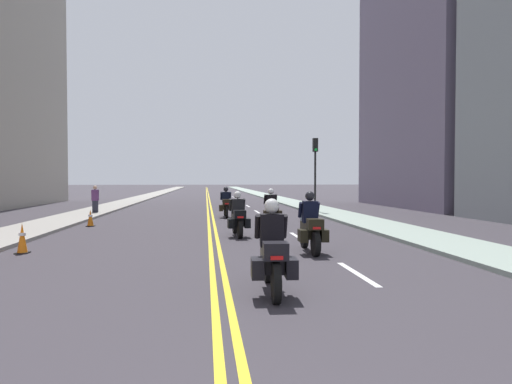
% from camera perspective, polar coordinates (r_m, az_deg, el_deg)
% --- Properties ---
extents(ground_plane, '(264.00, 264.00, 0.00)m').
position_cam_1_polar(ground_plane, '(48.91, -6.25, -0.74)').
color(ground_plane, '#353138').
extents(sidewalk_left, '(2.39, 144.00, 0.12)m').
position_cam_1_polar(sidewalk_left, '(49.37, -14.40, -0.69)').
color(sidewalk_left, gray).
rests_on(sidewalk_left, ground).
extents(sidewalk_right, '(2.39, 144.00, 0.12)m').
position_cam_1_polar(sidewalk_right, '(49.45, 1.89, -0.63)').
color(sidewalk_right, '#8B9C90').
rests_on(sidewalk_right, ground).
extents(centreline_yellow_inner, '(0.12, 132.00, 0.01)m').
position_cam_1_polar(centreline_yellow_inner, '(48.91, -6.39, -0.73)').
color(centreline_yellow_inner, yellow).
rests_on(centreline_yellow_inner, ground).
extents(centreline_yellow_outer, '(0.12, 132.00, 0.01)m').
position_cam_1_polar(centreline_yellow_outer, '(48.91, -6.11, -0.73)').
color(centreline_yellow_outer, yellow).
rests_on(centreline_yellow_outer, ground).
extents(lane_dashes_white, '(0.14, 56.40, 0.01)m').
position_cam_1_polar(lane_dashes_white, '(30.10, -0.52, -2.17)').
color(lane_dashes_white, silver).
rests_on(lane_dashes_white, ground).
extents(building_right_1, '(8.71, 13.90, 19.50)m').
position_cam_1_polar(building_right_1, '(35.92, 23.88, 13.95)').
color(building_right_1, slate).
rests_on(building_right_1, ground).
extents(motorcycle_0, '(0.78, 2.13, 1.65)m').
position_cam_1_polar(motorcycle_0, '(7.69, 2.11, -8.19)').
color(motorcycle_0, black).
rests_on(motorcycle_0, ground).
extents(motorcycle_1, '(0.77, 2.11, 1.66)m').
position_cam_1_polar(motorcycle_1, '(12.05, 7.09, -4.70)').
color(motorcycle_1, black).
rests_on(motorcycle_1, ground).
extents(motorcycle_2, '(0.78, 2.12, 1.57)m').
position_cam_1_polar(motorcycle_2, '(15.39, -2.38, -3.40)').
color(motorcycle_2, black).
rests_on(motorcycle_2, ground).
extents(motorcycle_3, '(0.77, 2.23, 1.60)m').
position_cam_1_polar(motorcycle_3, '(19.13, 1.99, -2.35)').
color(motorcycle_3, black).
rests_on(motorcycle_3, ground).
extents(motorcycle_4, '(0.77, 2.28, 1.61)m').
position_cam_1_polar(motorcycle_4, '(23.28, -3.91, -1.64)').
color(motorcycle_4, black).
rests_on(motorcycle_4, ground).
extents(traffic_cone_1, '(0.33, 0.33, 0.72)m').
position_cam_1_polar(traffic_cone_1, '(19.92, -20.68, -3.18)').
color(traffic_cone_1, black).
rests_on(traffic_cone_1, ground).
extents(traffic_cone_2, '(0.32, 0.32, 0.82)m').
position_cam_1_polar(traffic_cone_2, '(13.38, -28.06, -5.32)').
color(traffic_cone_2, black).
rests_on(traffic_cone_2, ground).
extents(traffic_light_near, '(0.28, 0.38, 4.44)m').
position_cam_1_polar(traffic_light_near, '(26.30, 7.69, 3.96)').
color(traffic_light_near, black).
rests_on(traffic_light_near, ground).
extents(pedestrian_0, '(0.38, 0.25, 1.65)m').
position_cam_1_polar(pedestrian_0, '(26.61, -20.14, -0.94)').
color(pedestrian_0, '#2A2C39').
rests_on(pedestrian_0, ground).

